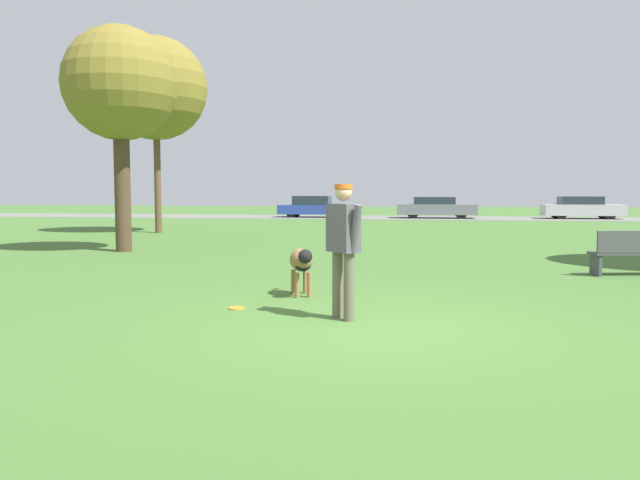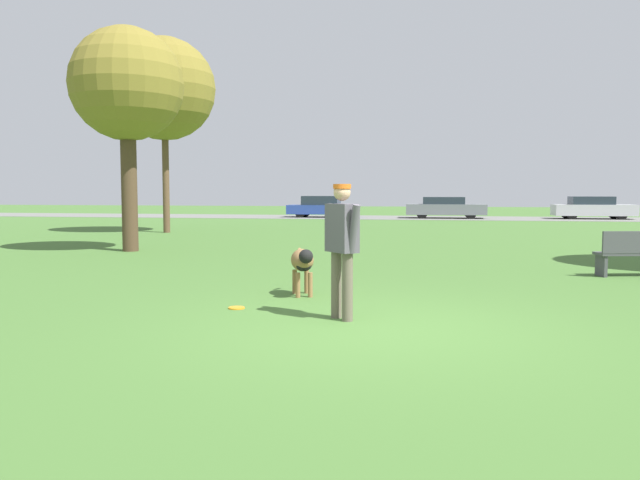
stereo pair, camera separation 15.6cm
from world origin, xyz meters
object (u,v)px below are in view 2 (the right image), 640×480
person (342,240)px  tree_near_left (127,86)px  parked_car_grey (446,208)px  frisbee (236,308)px  parked_car_silver (593,208)px  parked_car_blue (323,207)px  dog (303,262)px  tree_far_left (164,89)px  park_bench (637,252)px

person → tree_near_left: (-6.82, 7.60, 3.29)m
person → parked_car_grey: size_ratio=0.36×
frisbee → parked_car_grey: (2.85, 29.54, 0.63)m
frisbee → parked_car_silver: 32.10m
frisbee → tree_near_left: (-5.34, 7.18, 4.25)m
parked_car_blue → parked_car_grey: parked_car_blue is taller
tree_near_left → parked_car_blue: 22.71m
parked_car_blue → frisbee: bearing=-82.0°
person → parked_car_blue: size_ratio=0.39×
frisbee → tree_near_left: tree_near_left is taller
person → dog: person is taller
tree_far_left → parked_car_silver: (18.76, 15.75, -4.76)m
dog → park_bench: size_ratio=0.66×
person → frisbee: (-1.48, 0.42, -0.96)m
person → parked_car_grey: 29.99m
frisbee → parked_car_blue: (-4.52, 29.58, 0.62)m
person → parked_car_grey: (1.37, 29.96, -0.34)m
tree_far_left → parked_car_silver: 24.95m
frisbee → dog: bearing=60.9°
person → park_bench: person is taller
frisbee → park_bench: (6.16, 4.41, 0.44)m
tree_near_left → park_bench: bearing=-13.6°
dog → parked_car_grey: 28.47m
parked_car_silver → park_bench: (-4.94, -25.70, -0.19)m
person → parked_car_blue: person is taller
frisbee → park_bench: bearing=35.6°
frisbee → parked_car_grey: 29.68m
dog → parked_car_silver: 30.78m
parked_car_grey → parked_car_silver: bearing=3.5°
tree_far_left → parked_car_grey: bearing=55.3°
dog → parked_car_blue: parked_car_blue is taller
person → tree_near_left: bearing=178.5°
park_bench → person: bearing=32.3°
tree_near_left → dog: bearing=-45.2°
dog → parked_car_blue: bearing=169.3°
frisbee → tree_far_left: bearing=118.1°
park_bench → tree_near_left: bearing=-27.1°
dog → tree_near_left: tree_near_left is taller
frisbee → tree_far_left: (-7.66, 14.36, 5.39)m
parked_car_blue → parked_car_silver: parked_car_blue is taller
person → frisbee: 1.82m
frisbee → tree_far_left: 17.14m
person → dog: 1.85m
parked_car_grey → person: bearing=-93.0°
frisbee → person: bearing=-15.8°
parked_car_silver → park_bench: parked_car_silver is taller
parked_car_blue → park_bench: parked_car_blue is taller
dog → frisbee: (-0.64, -1.16, -0.50)m
tree_far_left → park_bench: 17.74m
person → parked_car_blue: (-6.00, 30.00, -0.34)m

